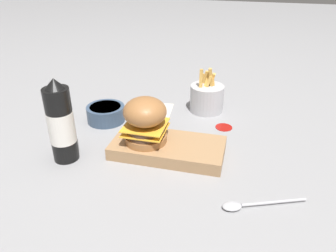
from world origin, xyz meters
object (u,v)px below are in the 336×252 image
spoon (246,205)px  side_bowl (106,113)px  ketchup_bottle (61,124)px  burger (145,120)px  fries_basket (207,98)px  serving_board (168,148)px

spoon → side_bowl: bearing=-55.4°
ketchup_bottle → spoon: bearing=170.9°
ketchup_bottle → spoon: (-0.47, 0.07, -0.10)m
burger → fries_basket: 0.33m
serving_board → ketchup_bottle: bearing=19.2°
burger → spoon: burger is taller
ketchup_bottle → fries_basket: bearing=-129.5°
serving_board → fries_basket: (-0.06, -0.29, 0.03)m
ketchup_bottle → side_bowl: size_ratio=1.87×
side_bowl → ketchup_bottle: bearing=86.4°
fries_basket → side_bowl: size_ratio=1.26×
ketchup_bottle → fries_basket: ketchup_bottle is taller
spoon → ketchup_bottle: bearing=-30.9°
serving_board → burger: bearing=6.1°
burger → spoon: size_ratio=0.68×
serving_board → side_bowl: size_ratio=2.49×
burger → spoon: 0.33m
fries_basket → burger: bearing=68.1°
fries_basket → spoon: bearing=108.5°
serving_board → ketchup_bottle: 0.28m
spoon → serving_board: bearing=-59.3°
fries_basket → spoon: fries_basket is taller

